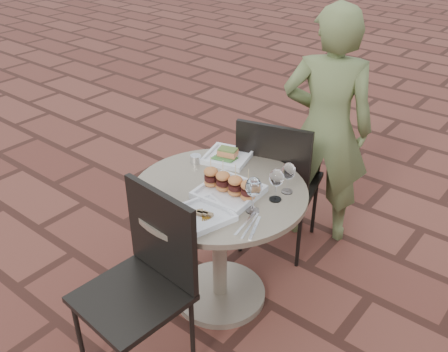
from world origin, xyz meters
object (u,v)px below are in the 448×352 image
Objects in this scene: plate_tuna at (202,214)px; diner at (326,129)px; chair_far at (277,177)px; plate_salmon at (228,156)px; chair_near at (146,271)px; cafe_table at (220,228)px; plate_sliders at (229,187)px.

diner is at bearing 89.06° from plate_tuna.
plate_salmon is (-0.16, -0.27, 0.20)m from chair_far.
plate_salmon is (-0.17, 0.81, 0.20)m from chair_near.
diner is at bearing -123.35° from chair_far.
cafe_table is 0.30m from plate_sliders.
plate_sliders is (0.07, -0.56, 0.22)m from chair_far.
chair_far is 0.43m from diner.
chair_near reaches higher than plate_sliders.
diner reaches higher than plate_tuna.
plate_tuna reaches higher than cafe_table.
plate_sliders is 1.00× the size of plate_tuna.
diner is 0.91m from plate_sliders.
chair_near is 0.61× the size of diner.
chair_far reaches higher than cafe_table.
cafe_table is 0.97× the size of chair_near.
plate_sliders is (0.07, 0.52, 0.22)m from chair_near.
chair_far is at bearing 96.88° from plate_tuna.
plate_sliders is at bearing 62.83° from diner.
plate_salmon is 0.97× the size of plate_sliders.
plate_tuna is (0.09, 0.29, 0.20)m from chair_near.
cafe_table is 0.53m from chair_near.
chair_far is 3.10× the size of plate_tuna.
chair_near is at bearing 60.98° from diner.
cafe_table is 3.08× the size of plate_salmon.
chair_near is (0.00, -1.08, 0.00)m from chair_far.
diner is 0.68m from plate_salmon.
chair_far is at bearing 97.52° from plate_sliders.
plate_sliders reaches higher than plate_salmon.
cafe_table is at bearing 110.94° from plate_tuna.
chair_far is at bearing 94.81° from chair_near.
chair_near is 3.09× the size of plate_sliders.
plate_tuna is at bearing -69.06° from cafe_table.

